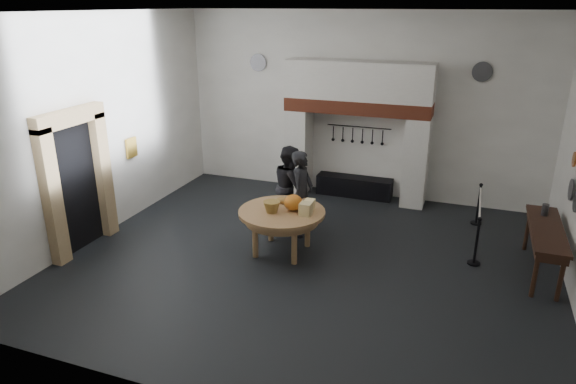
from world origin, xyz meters
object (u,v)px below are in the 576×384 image
(visitor_far, at_px, (290,186))
(barrier_post_near, at_px, (477,242))
(work_table, at_px, (282,212))
(side_table, at_px, (547,229))
(barrier_post_far, at_px, (478,205))
(visitor_near, at_px, (302,194))
(iron_range, at_px, (354,186))

(visitor_far, relative_size, barrier_post_near, 2.00)
(work_table, bearing_deg, visitor_far, 102.95)
(side_table, height_order, barrier_post_far, same)
(visitor_far, xyz_separation_m, barrier_post_near, (3.89, -0.55, -0.45))
(barrier_post_near, distance_m, barrier_post_far, 2.00)
(visitor_near, height_order, side_table, visitor_near)
(visitor_near, relative_size, barrier_post_near, 2.03)
(work_table, height_order, visitor_far, visitor_far)
(visitor_near, xyz_separation_m, barrier_post_far, (3.49, 1.85, -0.46))
(visitor_near, relative_size, barrier_post_far, 2.03)
(visitor_near, distance_m, barrier_post_near, 3.52)
(visitor_far, distance_m, barrier_post_near, 3.95)
(barrier_post_far, bearing_deg, work_table, -142.43)
(iron_range, relative_size, barrier_post_far, 2.11)
(side_table, bearing_deg, work_table, -170.16)
(iron_range, relative_size, side_table, 0.86)
(side_table, xyz_separation_m, barrier_post_near, (-1.13, -0.06, -0.42))
(work_table, xyz_separation_m, side_table, (4.72, 0.82, 0.03))
(iron_range, bearing_deg, work_table, -99.82)
(visitor_near, xyz_separation_m, visitor_far, (-0.40, 0.40, -0.02))
(work_table, bearing_deg, side_table, 9.84)
(iron_range, height_order, visitor_far, visitor_far)
(barrier_post_near, relative_size, barrier_post_far, 1.00)
(work_table, distance_m, barrier_post_far, 4.54)
(visitor_far, distance_m, side_table, 5.04)
(visitor_near, bearing_deg, visitor_far, 49.18)
(iron_range, relative_size, work_table, 1.13)
(work_table, distance_m, barrier_post_near, 3.69)
(work_table, bearing_deg, barrier_post_far, 37.57)
(work_table, distance_m, visitor_near, 0.92)
(iron_range, distance_m, side_table, 4.97)
(barrier_post_near, bearing_deg, side_table, 2.91)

